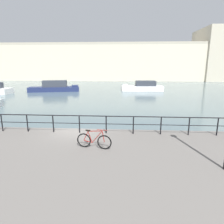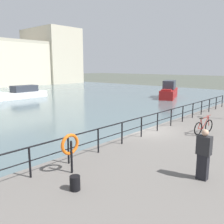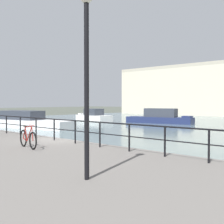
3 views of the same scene
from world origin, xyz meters
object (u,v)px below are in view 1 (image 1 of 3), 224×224
Objects in this scene: moored_harbor_tender at (55,87)px; parked_bicycle at (94,141)px; moored_blue_motorboat at (143,87)px; harbor_building at (134,62)px.

parked_bicycle is at bearing -79.79° from moored_harbor_tender.
moored_blue_motorboat is 4.49× the size of parked_bicycle.
harbor_building reaches higher than moored_harbor_tender.
parked_bicycle is (-4.47, -56.79, -4.20)m from harbor_building.
harbor_building is 33.88m from moored_harbor_tender.
moored_harbor_tender is 29.62m from parked_bicycle.
harbor_building is at bearing 95.84° from parked_bicycle.
harbor_building is 9.18× the size of moored_blue_motorboat.
moored_blue_motorboat is (0.47, -27.43, -4.87)m from harbor_building.
moored_harbor_tender is (-15.94, -29.50, -4.84)m from harbor_building.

